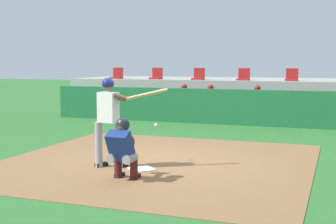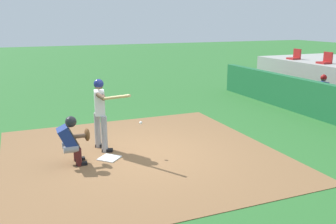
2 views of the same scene
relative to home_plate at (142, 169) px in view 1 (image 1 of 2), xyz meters
The scene contains 16 objects.
ground_plane 0.80m from the home_plate, 90.00° to the left, with size 80.00×80.00×0.00m, color #2D6B2D.
dirt_infield 0.80m from the home_plate, 90.00° to the left, with size 6.40×6.40×0.01m, color olive.
home_plate is the anchor object (origin of this frame).
batter_at_plate 1.21m from the home_plate, behind, with size 1.39×0.64×1.80m.
catcher_crouched 1.01m from the home_plate, 90.20° to the right, with size 0.49×1.98×1.13m.
dugout_wall 7.32m from the home_plate, 90.00° to the left, with size 13.00×0.30×1.20m, color #1E6638.
dugout_bench 8.30m from the home_plate, 90.00° to the left, with size 11.80×0.44×0.45m, color olive.
dugout_player_0 8.38m from the home_plate, 102.76° to the left, with size 0.49×0.70×1.30m.
dugout_player_1 8.21m from the home_plate, 95.81° to the left, with size 0.49×0.70×1.30m.
dugout_player_2 8.22m from the home_plate, 83.90° to the left, with size 0.49×0.70×1.30m.
stands_platform 11.72m from the home_plate, 90.00° to the left, with size 15.00×4.40×1.40m, color #9E9E99.
stadium_seat_0 11.70m from the home_plate, 118.69° to the left, with size 0.46×0.46×0.48m.
stadium_seat_1 10.94m from the home_plate, 110.05° to the left, with size 0.46×0.46×0.48m.
stadium_seat_2 10.46m from the home_plate, 100.34° to the left, with size 0.46×0.46×0.48m.
stadium_seat_3 10.29m from the home_plate, 90.00° to the left, with size 0.46×0.46×0.48m.
stadium_seat_4 10.46m from the home_plate, 79.66° to the left, with size 0.46×0.46×0.48m.
Camera 1 is at (3.58, -9.05, 2.10)m, focal length 49.96 mm.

